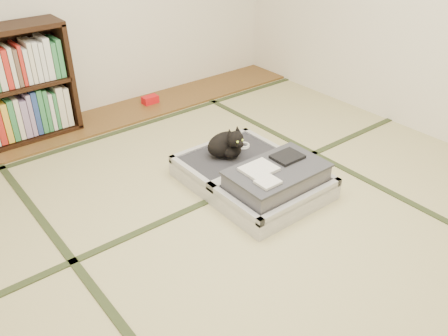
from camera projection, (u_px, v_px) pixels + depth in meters
floor at (253, 228)px, 2.94m from camera, size 4.50×4.50×0.00m
wood_strip at (106, 118)px, 4.27m from camera, size 4.00×0.50×0.02m
red_item at (150, 100)px, 4.53m from camera, size 0.15×0.09×0.07m
tatami_borders at (205, 192)px, 3.27m from camera, size 4.00×4.50×0.01m
suitcase at (256, 177)px, 3.26m from camera, size 0.73×0.98×0.29m
cat at (227, 144)px, 3.37m from camera, size 0.33×0.33×0.26m
cable_coil at (243, 146)px, 3.54m from camera, size 0.10×0.10×0.02m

